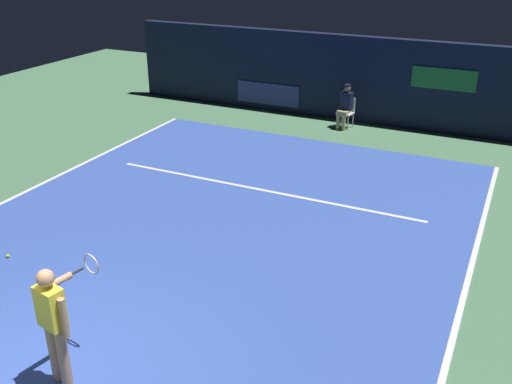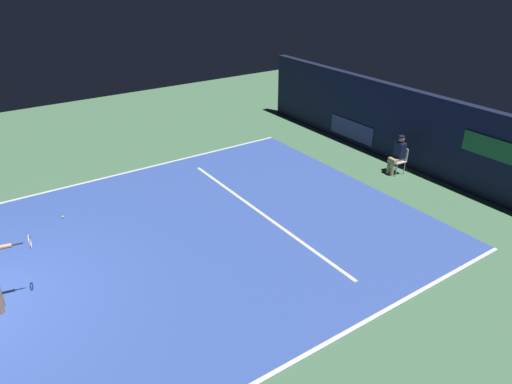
# 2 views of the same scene
# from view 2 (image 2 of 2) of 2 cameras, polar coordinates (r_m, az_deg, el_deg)

# --- Properties ---
(ground_plane) EXTENTS (29.14, 29.14, 0.00)m
(ground_plane) POSITION_cam_2_polar(r_m,az_deg,el_deg) (12.28, -7.38, -5.28)
(ground_plane) COLOR #4C7A56
(court_surface) EXTENTS (9.65, 11.77, 0.01)m
(court_surface) POSITION_cam_2_polar(r_m,az_deg,el_deg) (12.28, -7.38, -5.25)
(court_surface) COLOR #3856B2
(court_surface) RESTS_ON ground
(line_sideline_left) EXTENTS (0.10, 11.77, 0.01)m
(line_sideline_left) POSITION_cam_2_polar(r_m,az_deg,el_deg) (9.15, 7.39, -18.56)
(line_sideline_left) COLOR white
(line_sideline_left) RESTS_ON court_surface
(line_sideline_right) EXTENTS (0.10, 11.77, 0.01)m
(line_sideline_right) POSITION_cam_2_polar(r_m,az_deg,el_deg) (16.22, -15.22, 2.41)
(line_sideline_right) COLOR white
(line_sideline_right) RESTS_ON court_surface
(line_service) EXTENTS (7.53, 0.10, 0.01)m
(line_service) POSITION_cam_2_polar(r_m,az_deg,el_deg) (13.17, 0.58, -2.56)
(line_service) COLOR white
(line_service) RESTS_ON court_surface
(back_wall) EXTENTS (14.63, 0.33, 2.60)m
(back_wall) POSITION_cam_2_polar(r_m,az_deg,el_deg) (16.65, 18.49, 7.36)
(back_wall) COLOR #141933
(back_wall) RESTS_ON ground
(line_judge_on_chair) EXTENTS (0.49, 0.57, 1.32)m
(line_judge_on_chair) POSITION_cam_2_polar(r_m,az_deg,el_deg) (15.99, 17.03, 4.43)
(line_judge_on_chair) COLOR white
(line_judge_on_chair) RESTS_ON ground
(tennis_ball) EXTENTS (0.07, 0.07, 0.07)m
(tennis_ball) POSITION_cam_2_polar(r_m,az_deg,el_deg) (13.97, -22.60, -2.84)
(tennis_ball) COLOR #CCE033
(tennis_ball) RESTS_ON court_surface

